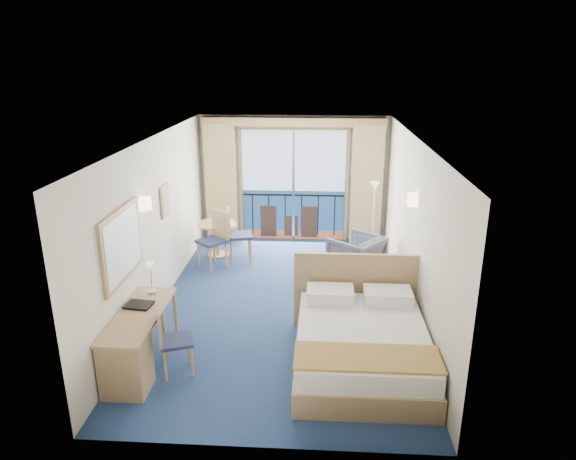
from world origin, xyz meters
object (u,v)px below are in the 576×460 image
object	(u,v)px
desk_chair	(169,336)
round_table	(217,231)
nightstand	(396,302)
desk	(129,355)
floor_lamp	(374,199)
table_chair_b	(215,236)
armchair	(356,256)
table_chair_a	(235,231)
bed	(361,342)

from	to	relation	value
desk_chair	round_table	xyz separation A→B (m)	(-0.19, 4.10, -0.01)
nightstand	round_table	size ratio (longest dim) A/B	0.73
desk_chair	desk	bearing A→B (deg)	103.20
floor_lamp	table_chair_b	xyz separation A→B (m)	(-3.08, -1.02, -0.50)
desk	desk_chair	xyz separation A→B (m)	(0.42, 0.28, 0.11)
floor_lamp	round_table	world-z (taller)	floor_lamp
armchair	table_chair_b	size ratio (longest dim) A/B	0.77
floor_lamp	desk	world-z (taller)	floor_lamp
armchair	floor_lamp	distance (m)	1.57
round_table	table_chair_a	distance (m)	0.47
armchair	round_table	xyz separation A→B (m)	(-2.73, 0.84, 0.14)
round_table	armchair	bearing A→B (deg)	-16.98
bed	nightstand	distance (m)	1.45
armchair	desk	world-z (taller)	armchair
desk	table_chair_a	xyz separation A→B (m)	(0.64, 4.15, 0.19)
floor_lamp	round_table	size ratio (longest dim) A/B	1.91
armchair	table_chair_a	xyz separation A→B (m)	(-2.33, 0.60, 0.22)
armchair	desk_chair	distance (m)	4.15
desk	round_table	bearing A→B (deg)	86.92
bed	round_table	size ratio (longest dim) A/B	2.87
round_table	table_chair_b	world-z (taller)	table_chair_b
armchair	table_chair_b	world-z (taller)	table_chair_b
nightstand	table_chair_b	size ratio (longest dim) A/B	0.52
floor_lamp	table_chair_b	world-z (taller)	floor_lamp
table_chair_a	table_chair_b	xyz separation A→B (m)	(-0.33, -0.31, 0.01)
nightstand	round_table	world-z (taller)	round_table
floor_lamp	table_chair_a	world-z (taller)	floor_lamp
nightstand	table_chair_a	size ratio (longest dim) A/B	0.53
bed	desk_chair	distance (m)	2.46
desk_chair	table_chair_a	xyz separation A→B (m)	(0.22, 3.87, 0.07)
floor_lamp	desk_chair	xyz separation A→B (m)	(-2.97, -4.59, -0.58)
bed	table_chair_b	world-z (taller)	bed
desk_chair	table_chair_b	size ratio (longest dim) A/B	0.87
armchair	table_chair_a	size ratio (longest dim) A/B	0.79
nightstand	table_chair_b	bearing A→B (deg)	148.77
nightstand	desk	size ratio (longest dim) A/B	0.35
desk	round_table	size ratio (longest dim) A/B	2.09
floor_lamp	desk	distance (m)	5.97
nightstand	round_table	distance (m)	4.08
desk	table_chair_b	size ratio (longest dim) A/B	1.47
desk_chair	round_table	bearing A→B (deg)	-17.35
round_table	table_chair_a	world-z (taller)	table_chair_a
desk_chair	round_table	distance (m)	4.11
desk_chair	armchair	bearing A→B (deg)	-57.90
armchair	desk_chair	bearing A→B (deg)	2.39
bed	desk_chair	world-z (taller)	bed
bed	table_chair_b	size ratio (longest dim) A/B	2.02
floor_lamp	armchair	bearing A→B (deg)	-107.68
armchair	desk_chair	world-z (taller)	desk_chair
armchair	desk	distance (m)	4.62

